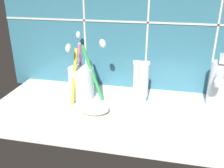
{
  "coord_description": "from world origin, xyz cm",
  "views": [
    {
      "loc": [
        6.93,
        -56.42,
        33.58
      ],
      "look_at": [
        -5.65,
        2.07,
        8.17
      ],
      "focal_mm": 40.0,
      "sensor_mm": 36.0,
      "label": 1
    }
  ],
  "objects_px": {
    "soap_bar": "(93,108)",
    "toothpaste_tube": "(141,83)",
    "sink_faucet": "(218,83)",
    "toothbrush_cup": "(81,81)"
  },
  "relations": [
    {
      "from": "soap_bar",
      "to": "toothpaste_tube",
      "type": "bearing_deg",
      "value": 38.18
    },
    {
      "from": "toothbrush_cup",
      "to": "soap_bar",
      "type": "distance_m",
      "value": 0.11
    },
    {
      "from": "toothpaste_tube",
      "to": "sink_faucet",
      "type": "distance_m",
      "value": 0.2
    },
    {
      "from": "toothpaste_tube",
      "to": "toothbrush_cup",
      "type": "bearing_deg",
      "value": 179.96
    },
    {
      "from": "toothbrush_cup",
      "to": "sink_faucet",
      "type": "height_order",
      "value": "toothbrush_cup"
    },
    {
      "from": "toothbrush_cup",
      "to": "soap_bar",
      "type": "height_order",
      "value": "toothbrush_cup"
    },
    {
      "from": "toothpaste_tube",
      "to": "sink_faucet",
      "type": "relative_size",
      "value": 0.88
    },
    {
      "from": "toothbrush_cup",
      "to": "soap_bar",
      "type": "relative_size",
      "value": 2.21
    },
    {
      "from": "toothpaste_tube",
      "to": "sink_faucet",
      "type": "xyz_separation_m",
      "value": [
        0.2,
        0.03,
        0.01
      ]
    },
    {
      "from": "sink_faucet",
      "to": "toothpaste_tube",
      "type": "bearing_deg",
      "value": -70.91
    }
  ]
}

